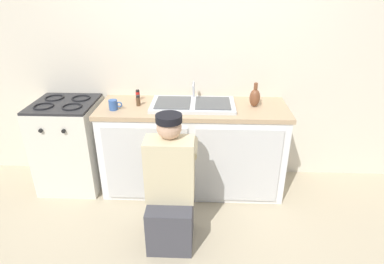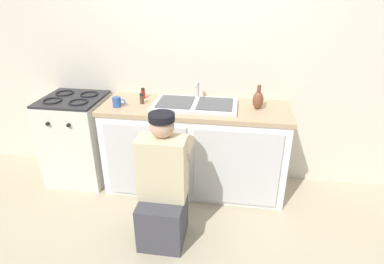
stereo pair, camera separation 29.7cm
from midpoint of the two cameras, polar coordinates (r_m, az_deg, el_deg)
ground_plane at (r=3.26m, az=-2.74°, el=-12.38°), size 12.00×12.00×0.00m
back_wall at (r=3.31m, az=-2.22°, el=12.34°), size 6.00×0.10×2.50m
counter_cabinet at (r=3.27m, az=-2.46°, el=-3.25°), size 1.78×0.62×0.86m
countertop at (r=3.09m, az=-2.60°, el=4.21°), size 1.82×0.62×0.04m
sink_double_basin at (r=3.08m, az=-2.61°, el=4.92°), size 0.80×0.44×0.19m
stove_range at (r=3.59m, az=-23.03°, el=-2.08°), size 0.60×0.62×0.93m
plumber_person at (r=2.62m, az=-7.16°, el=-10.67°), size 0.42×0.61×1.10m
spice_bottle_red at (r=3.30m, az=-12.19°, el=6.38°), size 0.04×0.04×0.10m
vase_decorative at (r=3.08m, az=8.41°, el=6.07°), size 0.10×0.10×0.23m
spice_bottle_pepper at (r=3.14m, az=-12.25°, el=5.43°), size 0.04×0.04×0.10m
coffee_mug at (r=3.10m, az=-16.49°, el=4.59°), size 0.13×0.08×0.09m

